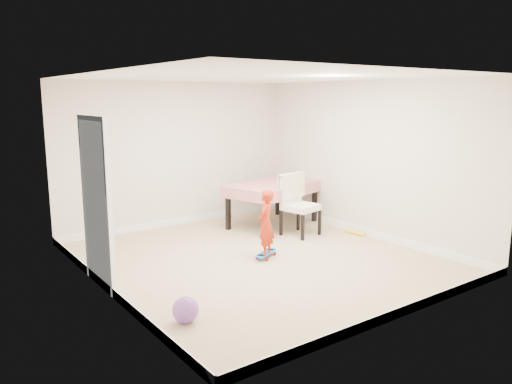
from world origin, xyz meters
TOP-DOWN VIEW (x-y plane):
  - ground at (0.00, 0.00)m, footprint 5.00×5.00m
  - ceiling at (0.00, 0.00)m, footprint 4.50×5.00m
  - wall_back at (0.00, 2.48)m, footprint 4.50×0.04m
  - wall_front at (0.00, -2.48)m, footprint 4.50×0.04m
  - wall_left at (-2.23, 0.00)m, footprint 0.04×5.00m
  - wall_right at (2.23, 0.00)m, footprint 0.04×5.00m
  - door at (-2.22, 0.30)m, footprint 0.11×0.94m
  - baseboard_back at (0.00, 2.49)m, footprint 4.50×0.02m
  - baseboard_front at (0.00, -2.49)m, footprint 4.50×0.02m
  - baseboard_left at (-2.24, 0.00)m, footprint 0.02×5.00m
  - baseboard_right at (2.24, 0.00)m, footprint 0.02×5.00m
  - dining_table at (1.36, 1.42)m, footprint 1.90×1.46m
  - dining_chair at (1.33, 0.61)m, footprint 0.68×0.75m
  - skateboard at (0.13, -0.02)m, footprint 0.54×0.41m
  - child at (0.08, -0.06)m, footprint 0.43×0.40m
  - balloon at (-1.86, -1.26)m, footprint 0.28×0.28m
  - foam_toy at (2.12, 0.09)m, footprint 0.13×0.40m

SIDE VIEW (x-z plane):
  - ground at x=0.00m, z-range 0.00..0.00m
  - foam_toy at x=2.12m, z-range 0.00..0.06m
  - skateboard at x=0.13m, z-range 0.00..0.08m
  - baseboard_back at x=0.00m, z-range 0.00..0.12m
  - baseboard_front at x=0.00m, z-range 0.00..0.12m
  - baseboard_left at x=-2.24m, z-range 0.00..0.12m
  - baseboard_right at x=2.24m, z-range 0.00..0.12m
  - balloon at x=-1.86m, z-range 0.00..0.28m
  - dining_table at x=1.36m, z-range 0.00..0.79m
  - child at x=0.08m, z-range 0.00..0.99m
  - dining_chair at x=1.33m, z-range 0.00..1.05m
  - door at x=-2.22m, z-range -0.03..2.08m
  - wall_back at x=0.00m, z-range 0.00..2.60m
  - wall_front at x=0.00m, z-range 0.00..2.60m
  - wall_left at x=-2.23m, z-range 0.00..2.60m
  - wall_right at x=2.23m, z-range 0.00..2.60m
  - ceiling at x=0.00m, z-range 2.56..2.60m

